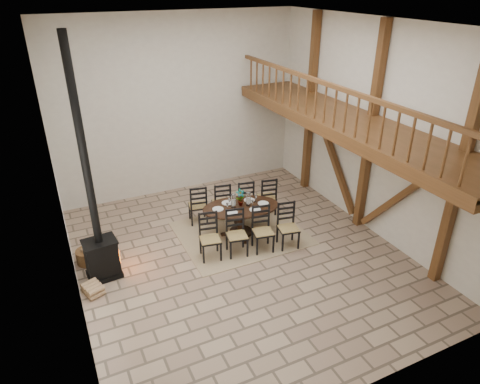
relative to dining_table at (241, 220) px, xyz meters
name	(u,v)px	position (x,y,z in m)	size (l,w,h in m)	color
ground	(240,256)	(-0.43, -0.87, -0.39)	(8.00, 8.00, 0.00)	tan
room_shell	(292,123)	(0.76, -0.87, 2.63)	(7.02, 8.02, 5.01)	beige
rug	(241,233)	(0.00, 0.00, -0.38)	(3.00, 2.50, 0.02)	tan
dining_table	(241,220)	(0.00, 0.00, 0.00)	(2.66, 2.48, 1.21)	black
wood_stove	(97,232)	(-3.37, -0.28, 0.73)	(0.73, 0.58, 5.00)	black
log_basket	(87,256)	(-3.62, 0.40, -0.22)	(0.48, 0.48, 0.40)	brown
log_stack	(93,289)	(-3.68, -0.77, -0.28)	(0.45, 0.53, 0.22)	tan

